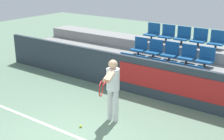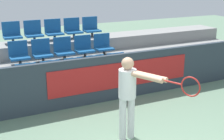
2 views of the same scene
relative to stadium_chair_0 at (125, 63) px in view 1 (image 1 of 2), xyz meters
The scene contains 22 objects.
court_baseline 3.85m from the stadium_chair_0, 72.02° to the right, with size 5.90×0.08×0.01m.
barrier_wall 1.36m from the stadium_chair_0, 28.35° to the right, with size 11.89×0.14×1.13m.
bleacher_tier_front 1.26m from the stadium_chair_0, ahead, with size 11.49×0.89×0.37m.
bleacher_tier_middle 1.43m from the stadium_chair_0, 33.34° to the left, with size 11.49×0.89×0.75m.
bleacher_tier_back 2.03m from the stadium_chair_0, 54.78° to the left, with size 11.49×0.89×1.12m.
stadium_chair_0 is the anchor object (origin of this frame).
stadium_chair_1 0.59m from the stadium_chair_0, ahead, with size 0.48×0.39×0.59m.
stadium_chair_2 1.17m from the stadium_chair_0, ahead, with size 0.48×0.39×0.59m.
stadium_chair_3 1.76m from the stadium_chair_0, ahead, with size 0.48×0.39×0.59m.
stadium_chair_4 2.34m from the stadium_chair_0, ahead, with size 0.48×0.39×0.59m.
stadium_chair_5 0.96m from the stadium_chair_0, 90.00° to the left, with size 0.48×0.39×0.59m.
stadium_chair_6 1.13m from the stadium_chair_0, 56.61° to the left, with size 0.48×0.39×0.59m.
stadium_chair_7 1.52m from the stadium_chair_0, 37.18° to the left, with size 0.48×0.39×0.59m.
stadium_chair_8 2.00m from the stadium_chair_0, 26.82° to the left, with size 0.48×0.39×0.59m.
stadium_chair_9 2.53m from the stadium_chair_0, 20.77° to the left, with size 0.48×0.39×0.59m.
stadium_chair_10 1.93m from the stadium_chair_0, 90.00° to the left, with size 0.48×0.39×0.59m.
stadium_chair_11 2.01m from the stadium_chair_0, 71.76° to the left, with size 0.48×0.39×0.59m.
stadium_chair_12 2.25m from the stadium_chair_0, 56.61° to the left, with size 0.48×0.39×0.59m.
stadium_chair_13 2.61m from the stadium_chair_0, 45.32° to the left, with size 0.48×0.39×0.59m.
stadium_chair_14 3.03m from the stadium_chair_0, 37.18° to the left, with size 0.48×0.39×0.59m.
tennis_player 2.88m from the stadium_chair_0, 62.30° to the right, with size 0.73×1.40×1.57m.
tennis_ball 3.39m from the stadium_chair_0, 74.38° to the right, with size 0.07×0.07×0.07m.
Camera 1 is at (4.21, -4.14, 3.61)m, focal length 50.00 mm.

